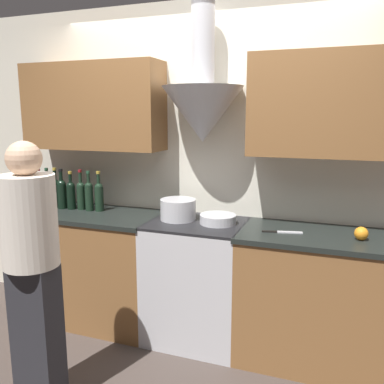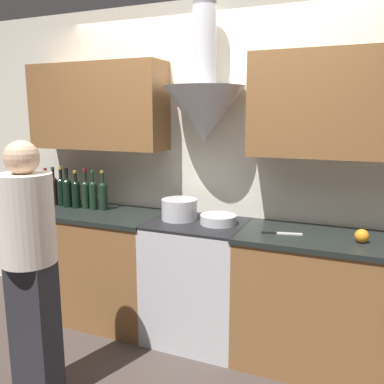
{
  "view_description": "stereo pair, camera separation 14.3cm",
  "coord_description": "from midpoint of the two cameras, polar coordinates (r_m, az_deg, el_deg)",
  "views": [
    {
      "loc": [
        0.98,
        -2.44,
        1.74
      ],
      "look_at": [
        0.0,
        0.24,
        1.19
      ],
      "focal_mm": 38.0,
      "sensor_mm": 36.0,
      "label": 1
    },
    {
      "loc": [
        1.11,
        -2.39,
        1.74
      ],
      "look_at": [
        0.0,
        0.24,
        1.19
      ],
      "focal_mm": 38.0,
      "sensor_mm": 36.0,
      "label": 2
    }
  ],
  "objects": [
    {
      "name": "person_foreground_left",
      "position": [
        2.56,
        -20.31,
        -9.25
      ],
      "size": [
        0.31,
        0.31,
        1.6
      ],
      "color": "#28282D",
      "rests_on": "ground_plane"
    },
    {
      "name": "wine_bottle_7",
      "position": [
        3.49,
        -11.25,
        -0.31
      ],
      "size": [
        0.07,
        0.07,
        0.34
      ],
      "color": "black",
      "rests_on": "counter_left"
    },
    {
      "name": "counter_right",
      "position": [
        3.05,
        17.82,
        -14.29
      ],
      "size": [
        1.03,
        0.62,
        0.94
      ],
      "color": "brown",
      "rests_on": "ground_plane"
    },
    {
      "name": "mixing_bowl",
      "position": [
        3.02,
        5.09,
        -3.86
      ],
      "size": [
        0.27,
        0.27,
        0.07
      ],
      "color": "silver",
      "rests_on": "stove_range"
    },
    {
      "name": "wine_bottle_4",
      "position": [
        3.63,
        -14.9,
        -0.08
      ],
      "size": [
        0.07,
        0.07,
        0.33
      ],
      "color": "black",
      "rests_on": "counter_left"
    },
    {
      "name": "wine_bottle_5",
      "position": [
        3.59,
        -13.6,
        -0.1
      ],
      "size": [
        0.07,
        0.07,
        0.34
      ],
      "color": "black",
      "rests_on": "counter_left"
    },
    {
      "name": "stove_range",
      "position": [
        3.21,
        2.03,
        -12.32
      ],
      "size": [
        0.72,
        0.6,
        0.94
      ],
      "color": "silver",
      "rests_on": "ground_plane"
    },
    {
      "name": "wine_bottle_3",
      "position": [
        3.67,
        -16.05,
        0.12
      ],
      "size": [
        0.08,
        0.08,
        0.34
      ],
      "color": "black",
      "rests_on": "counter_left"
    },
    {
      "name": "wall_back",
      "position": [
        3.23,
        3.27,
        6.02
      ],
      "size": [
        8.4,
        0.61,
        2.6
      ],
      "color": "silver",
      "rests_on": "ground_plane"
    },
    {
      "name": "stock_pot",
      "position": [
        3.13,
        -0.48,
        -2.45
      ],
      "size": [
        0.27,
        0.27,
        0.16
      ],
      "color": "silver",
      "rests_on": "stove_range"
    },
    {
      "name": "ground_plane",
      "position": [
        3.16,
        -0.46,
        -22.56
      ],
      "size": [
        12.0,
        12.0,
        0.0
      ],
      "primitive_type": "plane",
      "color": "#423833"
    },
    {
      "name": "wine_bottle_2",
      "position": [
        3.75,
        -16.82,
        0.26
      ],
      "size": [
        0.07,
        0.07,
        0.35
      ],
      "color": "black",
      "rests_on": "counter_left"
    },
    {
      "name": "counter_left",
      "position": [
        3.64,
        -12.49,
        -9.78
      ],
      "size": [
        1.23,
        0.62,
        0.94
      ],
      "color": "brown",
      "rests_on": "ground_plane"
    },
    {
      "name": "orange_fruit",
      "position": [
        2.82,
        24.09,
        -5.66
      ],
      "size": [
        0.09,
        0.09,
        0.09
      ],
      "color": "orange",
      "rests_on": "counter_right"
    },
    {
      "name": "wine_bottle_6",
      "position": [
        3.52,
        -12.58,
        -0.22
      ],
      "size": [
        0.07,
        0.07,
        0.34
      ],
      "color": "black",
      "rests_on": "counter_left"
    },
    {
      "name": "chefs_knife",
      "position": [
        2.85,
        13.94,
        -5.66
      ],
      "size": [
        0.27,
        0.09,
        0.01
      ],
      "rotation": [
        0.0,
        0.0,
        0.22
      ],
      "color": "silver",
      "rests_on": "counter_right"
    },
    {
      "name": "wine_bottle_1",
      "position": [
        3.8,
        -17.81,
        0.37
      ],
      "size": [
        0.07,
        0.07,
        0.34
      ],
      "color": "black",
      "rests_on": "counter_left"
    },
    {
      "name": "wine_bottle_0",
      "position": [
        3.85,
        -18.77,
        0.34
      ],
      "size": [
        0.07,
        0.07,
        0.33
      ],
      "color": "black",
      "rests_on": "counter_left"
    }
  ]
}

